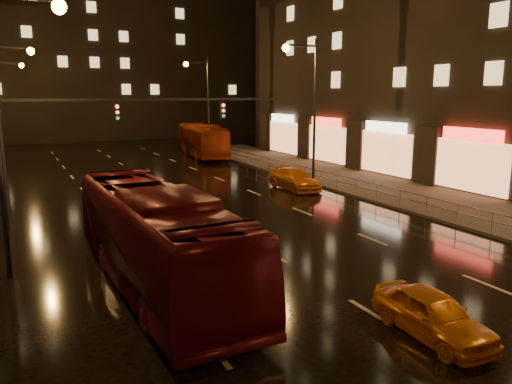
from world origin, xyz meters
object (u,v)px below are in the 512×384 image
bus_curb (202,140)px  taxi_far (294,179)px  taxi_near (432,314)px  bus_red (156,237)px

bus_curb → taxi_far: bearing=-84.6°
bus_curb → taxi_near: 40.40m
bus_red → taxi_near: size_ratio=3.26×
taxi_near → bus_red: bearing=132.3°
bus_curb → taxi_near: (-8.20, -39.54, -1.03)m
bus_curb → taxi_far: 19.80m
bus_red → taxi_near: bearing=-52.2°
bus_red → bus_curb: 35.49m
taxi_near → taxi_far: taxi_far is taller
bus_red → taxi_far: 18.43m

